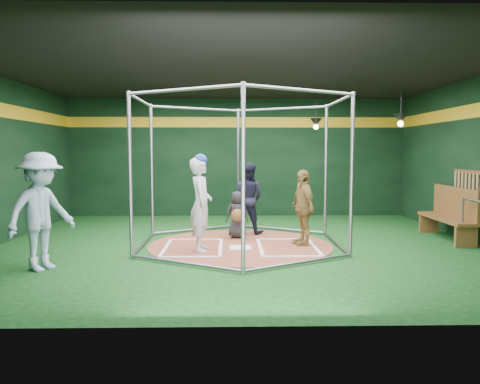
{
  "coord_description": "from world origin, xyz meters",
  "views": [
    {
      "loc": [
        -0.2,
        -9.53,
        1.94
      ],
      "look_at": [
        0.0,
        0.1,
        1.1
      ],
      "focal_mm": 35.0,
      "sensor_mm": 36.0,
      "label": 1
    }
  ],
  "objects_px": {
    "batter_figure": "(201,203)",
    "visitor_leopard": "(303,207)",
    "umpire": "(247,198)",
    "dugout_bench": "(450,213)"
  },
  "relations": [
    {
      "from": "batter_figure",
      "to": "umpire",
      "type": "distance_m",
      "value": 2.18
    },
    {
      "from": "batter_figure",
      "to": "dugout_bench",
      "type": "bearing_deg",
      "value": 11.55
    },
    {
      "from": "batter_figure",
      "to": "visitor_leopard",
      "type": "xyz_separation_m",
      "value": [
        2.07,
        0.57,
        -0.16
      ]
    },
    {
      "from": "batter_figure",
      "to": "dugout_bench",
      "type": "distance_m",
      "value": 5.53
    },
    {
      "from": "visitor_leopard",
      "to": "umpire",
      "type": "distance_m",
      "value": 1.76
    },
    {
      "from": "batter_figure",
      "to": "umpire",
      "type": "height_order",
      "value": "batter_figure"
    },
    {
      "from": "batter_figure",
      "to": "umpire",
      "type": "bearing_deg",
      "value": 63.42
    },
    {
      "from": "batter_figure",
      "to": "visitor_leopard",
      "type": "height_order",
      "value": "batter_figure"
    },
    {
      "from": "visitor_leopard",
      "to": "batter_figure",
      "type": "bearing_deg",
      "value": -89.68
    },
    {
      "from": "batter_figure",
      "to": "umpire",
      "type": "relative_size",
      "value": 1.14
    }
  ]
}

